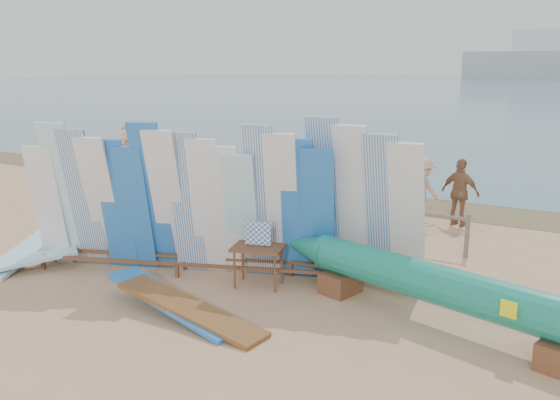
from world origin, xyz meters
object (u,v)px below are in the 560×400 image
Objects in this scene: beachgoer_8 at (344,192)px; beachgoer_5 at (376,172)px; vendor_table at (258,265)px; beachgoer_7 at (357,180)px; main_surfboard_rack at (179,207)px; beachgoer_10 at (460,193)px; outrigger_canoe at (437,287)px; flat_board_a at (27,258)px; stroller at (326,205)px; beachgoer_6 at (326,184)px; beach_chair_right at (307,211)px; beachgoer_11 at (129,152)px; flat_board_d at (173,314)px; beachgoer_2 at (178,166)px; beachgoer_3 at (267,177)px; flat_board_c at (191,321)px; beach_chair_left at (252,205)px; beachgoer_extra_1 at (152,153)px; beachgoer_4 at (301,187)px; beachgoer_0 at (127,174)px; side_surfboard_rack at (353,209)px; flat_board_b at (3,274)px; beachgoer_1 at (148,162)px; beachgoer_9 at (422,191)px.

beachgoer_5 is at bearing 63.00° from beachgoer_8.
vendor_table is 0.73× the size of beachgoer_7.
beachgoer_10 is at bearing 38.85° from main_surfboard_rack.
flat_board_a is (-8.08, -0.96, -0.61)m from outrigger_canoe.
outrigger_canoe is at bearing -36.64° from stroller.
beachgoer_8 reaches higher than beachgoer_6.
beachgoer_11 reaches higher than beach_chair_right.
flat_board_d is 1.60× the size of beachgoer_2.
flat_board_c is at bearing 72.45° from beachgoer_3.
beachgoer_3 is at bearing 97.26° from beach_chair_left.
beachgoer_extra_1 reaches higher than beach_chair_right.
vendor_table is (-3.18, 0.08, -0.22)m from outrigger_canoe.
beachgoer_2 is at bearing 123.85° from vendor_table.
beachgoer_7 reaches higher than flat_board_c.
beachgoer_3 is at bearing 28.72° from flat_board_c.
beach_chair_left reaches higher than beach_chair_right.
beachgoer_4 is at bearing 117.22° from beachgoer_2.
beachgoer_0 is 6.85m from beachgoer_8.
beachgoer_6 reaches higher than vendor_table.
beachgoer_0 is at bearing -18.48° from beachgoer_11.
beach_chair_left is 0.51× the size of beachgoer_8.
beachgoer_2 reaches higher than beachgoer_7.
flat_board_d is (-1.85, -2.79, -1.35)m from side_surfboard_rack.
stroller is at bearing 60.97° from main_surfboard_rack.
beachgoer_3 reaches higher than outrigger_canoe.
beachgoer_0 is (-2.13, 5.11, 0.76)m from flat_board_a.
beach_chair_left is 0.63× the size of beachgoer_3.
beachgoer_2 is (-8.44, -0.36, 0.02)m from beachgoer_10.
flat_board_c is 1.76× the size of beachgoer_3.
beachgoer_extra_1 is (-5.91, 2.85, 0.59)m from beach_chair_left.
outrigger_canoe reaches higher than flat_board_b.
main_surfboard_rack is 4.83m from outrigger_canoe.
beachgoer_1 is at bearing 17.89° from beachgoer_10.
outrigger_canoe is 2.47× the size of flat_board_b.
beachgoer_9 is at bearing 138.63° from beachgoer_3.
main_surfboard_rack is 4.84m from stroller.
beach_chair_left is at bearing 30.42° from flat_board_c.
beachgoer_0 reaches higher than flat_board_d.
vendor_table is 0.44× the size of flat_board_a.
beachgoer_6 is 5.23m from beachgoer_2.
beachgoer_10 is at bearing 5.01° from beachgoer_0.
side_surfboard_rack reaches higher than beachgoer_7.
beach_chair_left is at bearing -4.37° from beachgoer_0.
beach_chair_right is at bearing 37.15° from beachgoer_10.
beachgoer_11 is 1.06× the size of beachgoer_extra_1.
beach_chair_left is at bearing 32.17° from flat_board_d.
side_surfboard_rack reaches higher than beach_chair_right.
stroller is (0.46, 0.10, 0.20)m from beach_chair_right.
beachgoer_3 is (4.02, 0.46, -0.15)m from beachgoer_1.
beachgoer_1 is at bearing -4.53° from beachgoer_11.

